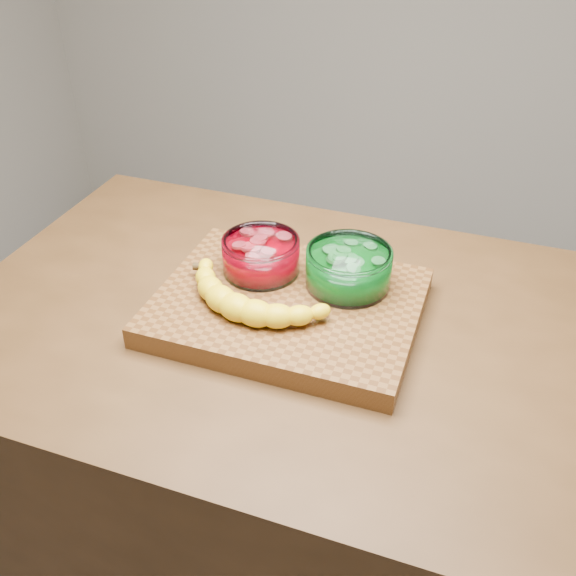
% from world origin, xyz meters
% --- Properties ---
extents(counter, '(1.20, 0.80, 0.90)m').
position_xyz_m(counter, '(0.00, 0.00, 0.45)').
color(counter, '#4C2F16').
rests_on(counter, ground).
extents(cutting_board, '(0.45, 0.35, 0.04)m').
position_xyz_m(cutting_board, '(0.00, 0.00, 0.92)').
color(cutting_board, brown).
rests_on(cutting_board, counter).
extents(bowl_red, '(0.14, 0.14, 0.07)m').
position_xyz_m(bowl_red, '(-0.07, 0.06, 0.97)').
color(bowl_red, white).
rests_on(bowl_red, cutting_board).
extents(bowl_green, '(0.15, 0.15, 0.07)m').
position_xyz_m(bowl_green, '(0.09, 0.07, 0.97)').
color(bowl_green, white).
rests_on(bowl_green, cutting_board).
extents(banana, '(0.30, 0.17, 0.04)m').
position_xyz_m(banana, '(-0.05, -0.04, 0.96)').
color(banana, yellow).
rests_on(banana, cutting_board).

